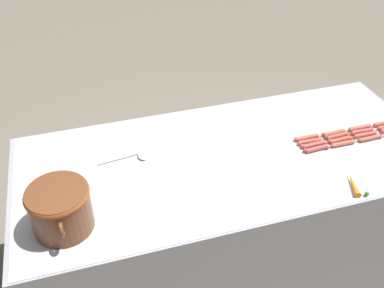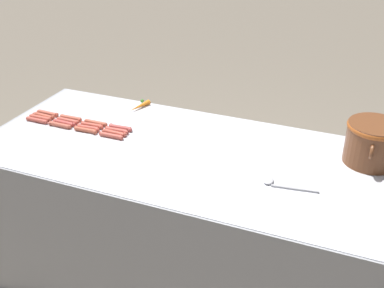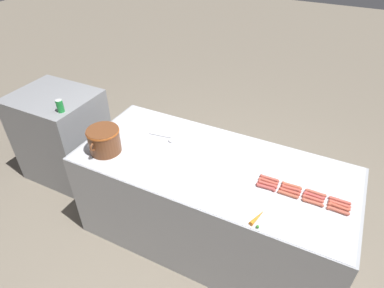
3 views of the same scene
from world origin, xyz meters
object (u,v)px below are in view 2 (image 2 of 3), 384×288
Objects in this scene: hot_dog_11 at (114,133)px; hot_dog_12 at (37,120)px; hot_dog_0 at (48,113)px; hot_dog_9 at (64,123)px; hot_dog_6 at (92,125)px; hot_dog_15 at (111,136)px; hot_dog_14 at (85,130)px; bean_pot at (373,141)px; hot_dog_5 at (68,121)px; hot_dog_10 at (88,128)px; hot_dog_4 at (44,116)px; hot_dog_2 at (96,123)px; serving_spoon at (277,183)px; hot_dog_3 at (120,128)px; hot_dog_7 at (117,130)px; hot_dog_13 at (60,125)px; carrot at (140,106)px; hot_dog_8 at (40,118)px; hot_dog_1 at (71,118)px.

hot_dog_11 is 1.00× the size of hot_dog_12.
hot_dog_0 is 1.00× the size of hot_dog_9.
hot_dog_6 and hot_dog_15 have the same top height.
bean_pot is (-0.27, 1.54, 0.11)m from hot_dog_14.
hot_dog_12 is 1.00× the size of hot_dog_15.
hot_dog_10 is (0.04, 0.16, 0.00)m from hot_dog_5.
hot_dog_0 is at bearing -179.80° from hot_dog_4.
hot_dog_2 is 0.58× the size of serving_spoon.
hot_dog_4 is 0.35m from hot_dog_14.
hot_dog_4 is at bearing -89.66° from hot_dog_5.
hot_dog_3 and hot_dog_15 have the same top height.
hot_dog_2 is at bearing 112.38° from hot_dog_9.
hot_dog_3 is at bearing 89.71° from hot_dog_0.
hot_dog_5 and hot_dog_7 have the same top height.
hot_dog_9 is at bearing -96.55° from serving_spoon.
hot_dog_4 is at bearing -111.73° from hot_dog_13.
hot_dog_12 is at bearing -73.46° from hot_dog_2.
hot_dog_3 is 1.00× the size of hot_dog_10.
carrot reaches higher than hot_dog_10.
hot_dog_6 is (0.04, -0.00, 0.00)m from hot_dog_2.
hot_dog_12 is at bearing -90.02° from hot_dog_14.
hot_dog_5 reaches higher than serving_spoon.
hot_dog_0 and hot_dog_14 have the same top height.
hot_dog_8 is at bearing -102.31° from hot_dog_13.
hot_dog_6 is 0.35m from hot_dog_8.
hot_dog_4 and hot_dog_8 have the same top height.
hot_dog_0 is 0.07m from hot_dog_8.
hot_dog_6 and hot_dog_11 have the same top height.
hot_dog_11 is (0.07, 0.17, 0.00)m from hot_dog_2.
bean_pot reaches higher than hot_dog_15.
hot_dog_1 is at bearing -101.86° from hot_dog_11.
hot_dog_10 is 1.00× the size of hot_dog_13.
hot_dog_12 is at bearing -78.71° from hot_dog_3.
hot_dog_4 is at bearing -89.98° from hot_dog_7.
hot_dog_5 is 1.00× the size of hot_dog_14.
hot_dog_0 is 0.11m from hot_dog_12.
hot_dog_2 is at bearing -90.13° from hot_dog_3.
hot_dog_15 is (0.01, 0.51, 0.00)m from hot_dog_12.
hot_dog_0 is 1.00× the size of hot_dog_4.
hot_dog_8 is 1.50m from serving_spoon.
hot_dog_13 is 0.87× the size of carrot.
hot_dog_1 is 0.18m from hot_dog_6.
hot_dog_15 is 0.87× the size of carrot.
hot_dog_0 and hot_dog_13 have the same top height.
hot_dog_0 is 1.00× the size of hot_dog_8.
hot_dog_6 is at bearing -82.65° from bean_pot.
hot_dog_2 is 0.19m from hot_dog_9.
hot_dog_12 is at bearing 0.74° from hot_dog_0.
hot_dog_5 is at bearing -83.31° from bean_pot.
serving_spoon is (0.18, 0.98, -0.01)m from hot_dog_7.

